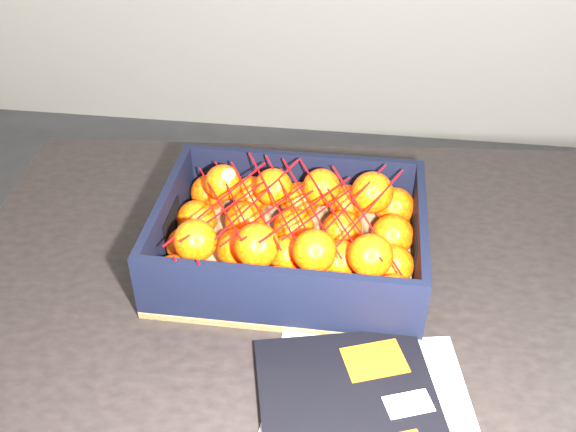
# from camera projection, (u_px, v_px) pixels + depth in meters

# --- Properties ---
(table) EXTENTS (1.26, 0.90, 0.75)m
(table) POSITION_uv_depth(u_px,v_px,m) (358.00, 337.00, 1.00)
(table) COLOR black
(table) RESTS_ON ground
(magazine_stack) EXTENTS (0.30, 0.32, 0.02)m
(magazine_stack) POSITION_uv_depth(u_px,v_px,m) (365.00, 431.00, 0.74)
(magazine_stack) COLOR silver
(magazine_stack) RESTS_ON table
(produce_crate) EXTENTS (0.38, 0.29, 0.11)m
(produce_crate) POSITION_uv_depth(u_px,v_px,m) (291.00, 245.00, 0.97)
(produce_crate) COLOR olive
(produce_crate) RESTS_ON table
(clementine_heap) EXTENTS (0.36, 0.27, 0.11)m
(clementine_heap) POSITION_uv_depth(u_px,v_px,m) (293.00, 233.00, 0.95)
(clementine_heap) COLOR #FF4105
(clementine_heap) RESTS_ON produce_crate
(mesh_net) EXTENTS (0.32, 0.26, 0.09)m
(mesh_net) POSITION_uv_depth(u_px,v_px,m) (286.00, 209.00, 0.92)
(mesh_net) COLOR #C10709
(mesh_net) RESTS_ON clementine_heap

